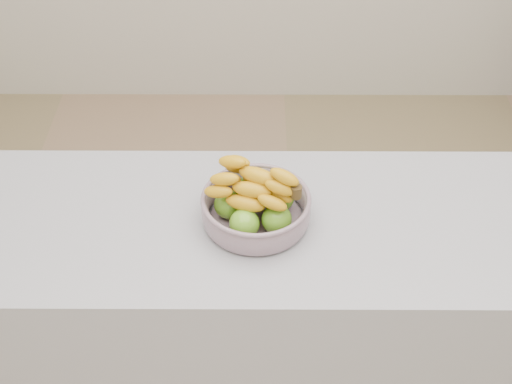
{
  "coord_description": "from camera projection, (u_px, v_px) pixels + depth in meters",
  "views": [
    {
      "loc": [
        -0.14,
        -1.35,
        2.19
      ],
      "look_at": [
        -0.15,
        0.02,
        1.0
      ],
      "focal_mm": 50.0,
      "sensor_mm": 36.0,
      "label": 1
    }
  ],
  "objects": [
    {
      "name": "fruit_bowl",
      "position": [
        256.0,
        205.0,
        1.84
      ],
      "size": [
        0.29,
        0.29,
        0.18
      ],
      "rotation": [
        0.0,
        0.0,
        -0.42
      ],
      "color": "#9AAAB9",
      "rests_on": "counter"
    },
    {
      "name": "counter",
      "position": [
        305.0,
        328.0,
        2.17
      ],
      "size": [
        2.0,
        0.6,
        0.9
      ],
      "primitive_type": "cube",
      "color": "#A5A5AD",
      "rests_on": "ground"
    }
  ]
}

